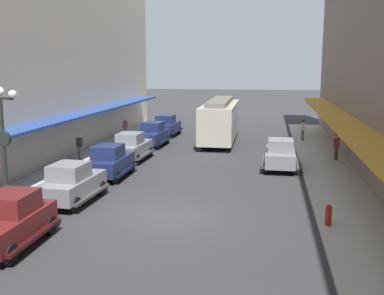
# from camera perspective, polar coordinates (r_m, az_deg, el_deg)

# --- Properties ---
(ground_plane) EXTENTS (200.00, 200.00, 0.00)m
(ground_plane) POSITION_cam_1_polar(r_m,az_deg,el_deg) (19.20, -3.03, -8.45)
(ground_plane) COLOR #2D2D30
(sidewalk_left) EXTENTS (3.00, 60.00, 0.15)m
(sidewalk_left) POSITION_cam_1_polar(r_m,az_deg,el_deg) (22.01, -22.59, -6.58)
(sidewalk_left) COLOR #B7B5AD
(sidewalk_left) RESTS_ON ground
(sidewalk_right) EXTENTS (3.00, 60.00, 0.15)m
(sidewalk_right) POSITION_cam_1_polar(r_m,az_deg,el_deg) (19.06, 19.83, -8.96)
(sidewalk_right) COLOR #B7B5AD
(sidewalk_right) RESTS_ON ground
(parked_car_0) EXTENTS (2.29, 4.31, 1.84)m
(parked_car_0) POSITION_cam_1_polar(r_m,az_deg,el_deg) (21.38, -14.74, -4.19)
(parked_car_0) COLOR slate
(parked_car_0) RESTS_ON ground
(parked_car_1) EXTENTS (2.18, 4.28, 1.84)m
(parked_car_1) POSITION_cam_1_polar(r_m,az_deg,el_deg) (16.97, -21.83, -8.37)
(parked_car_1) COLOR #591919
(parked_car_1) RESTS_ON ground
(parked_car_2) EXTENTS (2.30, 4.32, 1.84)m
(parked_car_2) POSITION_cam_1_polar(r_m,az_deg,el_deg) (35.23, -5.01, 1.70)
(parked_car_2) COLOR #19234C
(parked_car_2) RESTS_ON ground
(parked_car_3) EXTENTS (2.29, 4.31, 1.84)m
(parked_car_3) POSITION_cam_1_polar(r_m,az_deg,el_deg) (40.44, -3.20, 2.82)
(parked_car_3) COLOR #19234C
(parked_car_3) RESTS_ON ground
(parked_car_4) EXTENTS (2.16, 4.27, 1.84)m
(parked_car_4) POSITION_cam_1_polar(r_m,az_deg,el_deg) (25.71, -10.23, -1.61)
(parked_car_4) COLOR #19234C
(parked_car_4) RESTS_ON ground
(parked_car_5) EXTENTS (2.20, 4.28, 1.84)m
(parked_car_5) POSITION_cam_1_polar(r_m,az_deg,el_deg) (27.76, 10.93, -0.76)
(parked_car_5) COLOR slate
(parked_car_5) RESTS_ON ground
(parked_car_6) EXTENTS (2.27, 4.31, 1.84)m
(parked_car_6) POSITION_cam_1_polar(r_m,az_deg,el_deg) (30.06, -7.56, 0.17)
(parked_car_6) COLOR slate
(parked_car_6) RESTS_ON ground
(streetcar) EXTENTS (2.65, 9.63, 3.46)m
(streetcar) POSITION_cam_1_polar(r_m,az_deg,el_deg) (36.87, 3.52, 3.60)
(streetcar) COLOR #ADA899
(streetcar) RESTS_ON ground
(lamp_post_with_clock) EXTENTS (1.42, 0.44, 5.16)m
(lamp_post_with_clock) POSITION_cam_1_polar(r_m,az_deg,el_deg) (19.74, -22.42, 0.25)
(lamp_post_with_clock) COLOR black
(lamp_post_with_clock) RESTS_ON sidewalk_left
(fire_hydrant) EXTENTS (0.24, 0.24, 0.82)m
(fire_hydrant) POSITION_cam_1_polar(r_m,az_deg,el_deg) (18.24, 16.62, -8.03)
(fire_hydrant) COLOR #B21E19
(fire_hydrant) RESTS_ON sidewalk_right
(pedestrian_0) EXTENTS (0.36, 0.28, 1.67)m
(pedestrian_0) POSITION_cam_1_polar(r_m,az_deg,el_deg) (37.89, 13.62, 2.15)
(pedestrian_0) COLOR slate
(pedestrian_0) RESTS_ON sidewalk_right
(pedestrian_1) EXTENTS (0.36, 0.28, 1.67)m
(pedestrian_1) POSITION_cam_1_polar(r_m,az_deg,el_deg) (30.54, 17.53, 0.07)
(pedestrian_1) COLOR #4C4238
(pedestrian_1) RESTS_ON sidewalk_right
(pedestrian_2) EXTENTS (0.36, 0.24, 1.64)m
(pedestrian_2) POSITION_cam_1_polar(r_m,az_deg,el_deg) (38.53, -8.32, 2.43)
(pedestrian_2) COLOR #4C4238
(pedestrian_2) RESTS_ON sidewalk_left
(pedestrian_4) EXTENTS (0.36, 0.24, 1.64)m
(pedestrian_4) POSITION_cam_1_polar(r_m,az_deg,el_deg) (30.21, -13.82, 0.10)
(pedestrian_4) COLOR #4C4238
(pedestrian_4) RESTS_ON sidewalk_left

